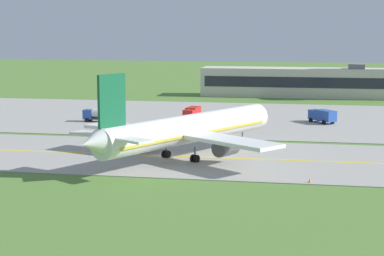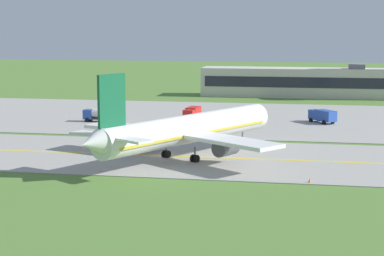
# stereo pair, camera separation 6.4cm
# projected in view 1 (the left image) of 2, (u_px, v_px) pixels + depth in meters

# --- Properties ---
(ground_plane) EXTENTS (500.00, 500.00, 0.00)m
(ground_plane) POSITION_uv_depth(u_px,v_px,m) (164.00, 156.00, 98.76)
(ground_plane) COLOR #517A33
(taxiway_strip) EXTENTS (240.00, 28.00, 0.10)m
(taxiway_strip) POSITION_uv_depth(u_px,v_px,m) (164.00, 156.00, 98.75)
(taxiway_strip) COLOR #9E9B93
(taxiway_strip) RESTS_ON ground
(apron_pad) EXTENTS (140.00, 52.00, 0.10)m
(apron_pad) POSITION_uv_depth(u_px,v_px,m) (260.00, 119.00, 137.76)
(apron_pad) COLOR #9E9B93
(apron_pad) RESTS_ON ground
(taxiway_centreline) EXTENTS (220.00, 0.60, 0.01)m
(taxiway_centreline) POSITION_uv_depth(u_px,v_px,m) (164.00, 156.00, 98.74)
(taxiway_centreline) COLOR yellow
(taxiway_centreline) RESTS_ON taxiway_strip
(airplane_lead) EXTENTS (30.26, 36.42, 12.70)m
(airplane_lead) POSITION_uv_depth(u_px,v_px,m) (187.00, 130.00, 96.56)
(airplane_lead) COLOR white
(airplane_lead) RESTS_ON ground
(service_truck_baggage) EXTENTS (6.04, 2.45, 2.65)m
(service_truck_baggage) POSITION_uv_depth(u_px,v_px,m) (99.00, 114.00, 132.83)
(service_truck_baggage) COLOR #264CA5
(service_truck_baggage) RESTS_ON ground
(service_truck_fuel) EXTENTS (2.86, 6.19, 2.60)m
(service_truck_fuel) POSITION_uv_depth(u_px,v_px,m) (192.00, 113.00, 134.76)
(service_truck_fuel) COLOR red
(service_truck_fuel) RESTS_ON ground
(service_truck_catering) EXTENTS (5.47, 5.89, 2.60)m
(service_truck_catering) POSITION_uv_depth(u_px,v_px,m) (322.00, 115.00, 131.19)
(service_truck_catering) COLOR #264CA5
(service_truck_catering) RESTS_ON ground
(terminal_building) EXTENTS (56.45, 9.23, 8.61)m
(terminal_building) POSITION_uv_depth(u_px,v_px,m) (311.00, 83.00, 178.36)
(terminal_building) COLOR beige
(terminal_building) RESTS_ON ground
(traffic_cone_near_edge) EXTENTS (0.44, 0.44, 0.60)m
(traffic_cone_near_edge) POSITION_uv_depth(u_px,v_px,m) (310.00, 181.00, 82.18)
(traffic_cone_near_edge) COLOR orange
(traffic_cone_near_edge) RESTS_ON ground
(traffic_cone_mid_edge) EXTENTS (0.44, 0.44, 0.60)m
(traffic_cone_mid_edge) POSITION_uv_depth(u_px,v_px,m) (171.00, 141.00, 110.13)
(traffic_cone_mid_edge) COLOR orange
(traffic_cone_mid_edge) RESTS_ON ground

